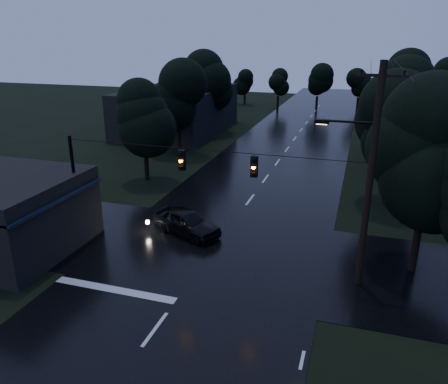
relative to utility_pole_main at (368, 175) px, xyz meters
The scene contains 16 objects.
main_road 21.06m from the utility_pole_main, 111.30° to the left, with size 12.00×120.00×0.02m, color black.
cross_street 9.14m from the utility_pole_main, behind, with size 60.00×9.00×0.02m, color black.
building_far_right 24.12m from the utility_pole_main, 74.01° to the left, with size 10.00×14.00×4.40m, color black.
building_far_left 36.15m from the utility_pole_main, 126.44° to the left, with size 10.00×16.00×5.00m, color black.
utility_pole_main is the anchor object (origin of this frame).
utility_pole_far 17.08m from the utility_pole_main, 87.00° to the left, with size 2.00×0.30×7.50m.
anchor_pole_left 15.08m from the utility_pole_main, behind, with size 0.18×0.18×6.00m, color black.
span_signals 6.85m from the utility_pole_main, behind, with size 15.00×0.37×1.12m.
tree_corner_near 3.35m from the utility_pole_main, 37.67° to the left, with size 4.48×4.48×9.44m.
tree_left_a 19.76m from the utility_pole_main, 146.16° to the left, with size 3.92×3.92×8.26m.
tree_left_b 25.50m from the utility_pole_main, 131.84° to the left, with size 4.20×4.20×8.85m.
tree_left_c 33.94m from the utility_pole_main, 121.27° to the left, with size 4.48×4.48×9.44m.
tree_right_a 11.12m from the utility_pole_main, 81.77° to the left, with size 4.20×4.20×8.85m.
tree_right_b 19.14m from the utility_pole_main, 83.42° to the left, with size 4.48×4.48×9.44m.
tree_right_c 29.16m from the utility_pole_main, 84.50° to the left, with size 4.76×4.76×10.03m.
car 10.88m from the utility_pole_main, 165.06° to the left, with size 1.76×4.37×1.49m, color black.
Camera 1 is at (6.91, -7.79, 10.91)m, focal length 35.00 mm.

